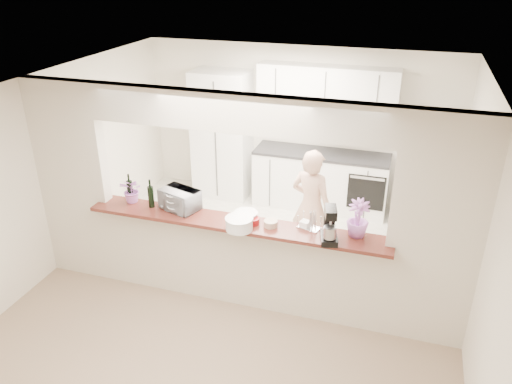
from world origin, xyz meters
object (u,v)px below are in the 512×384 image
at_px(stand_mixer, 330,226).
at_px(refrigerator, 429,171).
at_px(toaster_oven, 180,199).
at_px(person, 311,208).

bearing_deg(stand_mixer, refrigerator, 70.15).
distance_m(refrigerator, toaster_oven, 3.80).
bearing_deg(person, stand_mixer, 127.94).
distance_m(toaster_oven, person, 1.75).
height_order(refrigerator, person, refrigerator).
height_order(stand_mixer, person, person).
bearing_deg(person, toaster_oven, 58.01).
height_order(toaster_oven, stand_mixer, stand_mixer).
relative_size(refrigerator, person, 1.09).
distance_m(refrigerator, stand_mixer, 2.99).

